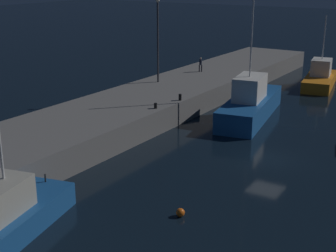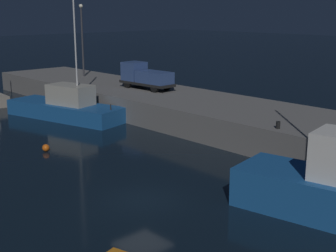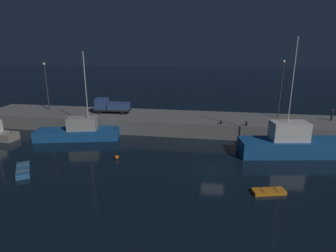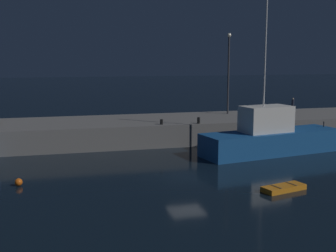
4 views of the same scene
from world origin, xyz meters
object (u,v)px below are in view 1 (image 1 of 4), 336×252
Objects in this scene: fishing_trawler_red at (250,103)px; lamp_post_east at (158,34)px; bollard_west at (156,106)px; bollard_central at (180,97)px; mooring_buoy_near at (180,213)px; dockworker at (201,64)px; fishing_boat_white at (320,78)px.

lamp_post_east is (0.46, 11.01, 5.79)m from fishing_trawler_red.
bollard_central is at bearing -5.12° from bollard_west.
bollard_west is 0.81× the size of bollard_central.
lamp_post_east reaches higher than bollard_west.
fishing_trawler_red is at bearing -92.40° from lamp_post_east.
bollard_central is (15.73, 9.74, 2.19)m from mooring_buoy_near.
bollard_west is at bearing 148.72° from fishing_trawler_red.
lamp_post_east is 8.56m from dockworker.
fishing_boat_white reaches higher than bollard_central.
fishing_trawler_red is 27.41× the size of mooring_buoy_near.
bollard_west is at bearing -163.78° from dockworker.
dockworker is 13.87m from bollard_central.
lamp_post_east reaches higher than dockworker.
fishing_boat_white is 16.80× the size of bollard_central.
mooring_buoy_near is 18.64m from bollard_central.
fishing_trawler_red is 29.28× the size of bollard_west.
dockworker is at bearing 21.58° from bollard_central.
dockworker is 2.86× the size of bollard_central.
fishing_boat_white reaches higher than dockworker.
fishing_boat_white is (17.17, -1.63, -0.33)m from fishing_trawler_red.
fishing_trawler_red reaches higher than bollard_west.
dockworker is 17.12m from bollard_west.
lamp_post_east is (21.18, 15.89, 6.97)m from mooring_buoy_near.
mooring_buoy_near is 27.38m from lamp_post_east.
dockworker is (-9.28, 11.59, 2.00)m from fishing_boat_white.
bollard_west is at bearing 165.16° from fishing_boat_white.
fishing_boat_white is 26.62m from bollard_west.
bollard_west is (-25.70, 6.81, 1.28)m from fishing_boat_white.
bollard_central is at bearing -131.57° from lamp_post_east.
mooring_buoy_near is 0.06× the size of lamp_post_east.
fishing_boat_white is at bearing -37.09° from lamp_post_east.
mooring_buoy_near is 1.07× the size of bollard_west.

